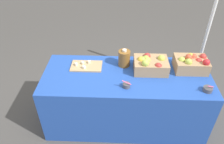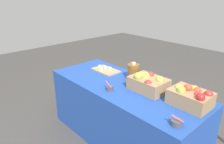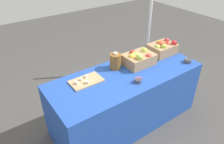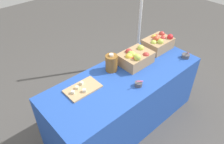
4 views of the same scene
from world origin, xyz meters
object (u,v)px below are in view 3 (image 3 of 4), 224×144
object	(u,v)px
tent_pole	(150,18)
apple_crate_left	(162,48)
sample_bowl_near	(138,80)
cutting_board_front	(86,81)
apple_crate_middle	(138,58)
sample_bowl_mid	(188,61)
cider_jug	(115,61)

from	to	relation	value
tent_pole	apple_crate_left	bearing A→B (deg)	-119.14
sample_bowl_near	cutting_board_front	bearing A→B (deg)	143.53
tent_pole	sample_bowl_near	bearing A→B (deg)	-138.20
cutting_board_front	tent_pole	world-z (taller)	tent_pole
apple_crate_left	apple_crate_middle	world-z (taller)	apple_crate_middle
apple_crate_middle	sample_bowl_near	distance (m)	0.41
apple_crate_left	cutting_board_front	xyz separation A→B (m)	(-1.21, 0.00, -0.08)
apple_crate_middle	sample_bowl_mid	world-z (taller)	apple_crate_middle
apple_crate_middle	sample_bowl_mid	xyz separation A→B (m)	(0.56, -0.33, -0.06)
apple_crate_left	sample_bowl_near	size ratio (longest dim) A/B	3.59
sample_bowl_near	apple_crate_middle	bearing A→B (deg)	48.83
cutting_board_front	sample_bowl_mid	distance (m)	1.35
apple_crate_middle	cider_jug	size ratio (longest dim) A/B	1.76
apple_crate_middle	sample_bowl_mid	size ratio (longest dim) A/B	3.64
sample_bowl_near	cider_jug	bearing A→B (deg)	93.51
sample_bowl_mid	cider_jug	xyz separation A→B (m)	(-0.85, 0.43, 0.07)
cutting_board_front	sample_bowl_near	world-z (taller)	sample_bowl_near
apple_crate_middle	sample_bowl_mid	distance (m)	0.66
apple_crate_left	tent_pole	bearing A→B (deg)	60.86
apple_crate_left	apple_crate_middle	bearing A→B (deg)	-175.25
cutting_board_front	cider_jug	size ratio (longest dim) A/B	1.67
cutting_board_front	sample_bowl_near	xyz separation A→B (m)	(0.47, -0.35, 0.01)
sample_bowl_mid	apple_crate_left	bearing A→B (deg)	103.38
apple_crate_left	sample_bowl_near	bearing A→B (deg)	-155.05
apple_crate_middle	sample_bowl_near	size ratio (longest dim) A/B	3.77
sample_bowl_mid	cutting_board_front	bearing A→B (deg)	163.87
sample_bowl_near	cider_jug	world-z (taller)	cider_jug
apple_crate_left	tent_pole	world-z (taller)	tent_pole
apple_crate_middle	cider_jug	distance (m)	0.31
apple_crate_left	apple_crate_middle	size ratio (longest dim) A/B	0.95
apple_crate_middle	cider_jug	xyz separation A→B (m)	(-0.29, 0.09, 0.01)
cutting_board_front	sample_bowl_mid	xyz separation A→B (m)	(1.30, -0.38, 0.01)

